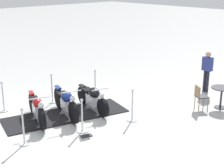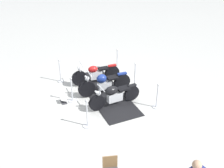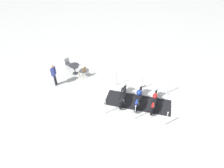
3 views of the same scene
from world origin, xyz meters
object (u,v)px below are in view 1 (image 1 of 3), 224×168
Objects in this scene: stanchion_right_front at (24,132)px; stanchion_right_rear at (132,111)px; stanchion_right_mid at (82,122)px; motorcycle_navy at (66,102)px; stanchion_left_front at (3,101)px; stanchion_left_rear at (95,87)px; motorcycle_maroon at (37,108)px; motorcycle_black at (93,98)px; cafe_table at (222,93)px; cafe_chair_across_table at (200,95)px; bystander_person at (207,68)px; info_placard at (86,134)px; stanchion_left_mid at (52,92)px.

stanchion_right_rear is (0.94, 3.43, -0.07)m from stanchion_right_front.
stanchion_right_front is (-0.47, -1.71, 0.08)m from stanchion_right_mid.
stanchion_left_front is at bearing -127.22° from motorcycle_navy.
stanchion_left_rear is at bearing 164.60° from stanchion_right_rear.
stanchion_right_rear is at bearing 67.58° from motorcycle_maroon.
motorcycle_black is at bearing 93.87° from motorcycle_maroon.
stanchion_right_mid is 1.01× the size of stanchion_left_rear.
cafe_table is (1.89, 4.86, 0.26)m from stanchion_right_mid.
motorcycle_maroon is 1.99m from motorcycle_black.
motorcycle_black is (0.54, 1.92, 0.01)m from motorcycle_maroon.
stanchion_left_front is 1.24× the size of cafe_chair_across_table.
stanchion_right_front is 7.85m from bystander_person.
info_placard is 0.50× the size of cafe_table.
motorcycle_maroon reaches higher than motorcycle_black.
motorcycle_black is at bearing -14.20° from bystander_person.
cafe_chair_across_table is at bearing 60.95° from motorcycle_black.
cafe_chair_across_table is 0.53× the size of bystander_person.
stanchion_right_front is 1.43× the size of cafe_table.
info_placard is 6.24m from bystander_person.
info_placard is 0.23× the size of bystander_person.
motorcycle_maroon is 2.74× the size of cafe_table.
motorcycle_navy is at bearing -93.31° from motorcycle_black.
stanchion_left_front is at bearing 164.60° from stanchion_right_front.
stanchion_left_mid reaches higher than stanchion_left_rear.
stanchion_left_rear is at bearing 148.64° from motorcycle_black.
motorcycle_maroon is 6.99m from bystander_person.
stanchion_right_rear is at bearing -15.40° from stanchion_left_rear.
motorcycle_maroon is 5.66m from cafe_chair_across_table.
stanchion_left_mid is 1.28× the size of cafe_chair_across_table.
stanchion_left_rear is 0.97× the size of stanchion_right_rear.
bystander_person reaches higher than cafe_table.
stanchion_left_mid is 5.40m from cafe_chair_across_table.
motorcycle_navy is at bearing -143.21° from stanchion_right_rear.
cafe_table is (2.36, 6.58, 0.18)m from stanchion_right_front.
stanchion_right_front reaches higher than stanchion_right_rear.
info_placard is (0.81, 1.59, -0.32)m from stanchion_right_front.
bystander_person reaches higher than cafe_chair_across_table.
cafe_chair_across_table is (1.12, 4.30, 0.45)m from info_placard.
motorcycle_navy is at bearing -13.68° from bystander_person.
stanchion_right_mid is at bearing 39.81° from motorcycle_maroon.
motorcycle_maroon is 1.86× the size of stanchion_left_mid.
stanchion_left_front is 1.43× the size of cafe_table.
stanchion_left_front is at bearing -143.91° from stanchion_right_rear.
stanchion_left_front is at bearing -61.27° from info_placard.
cafe_chair_across_table is at bearing 71.21° from motorcycle_navy.
cafe_chair_across_table reaches higher than cafe_table.
motorcycle_black is 2.42× the size of cafe_chair_across_table.
bystander_person is (1.60, 4.72, 0.52)m from motorcycle_black.
stanchion_right_mid is at bearing 74.60° from stanchion_right_front.
stanchion_left_mid reaches higher than info_placard.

